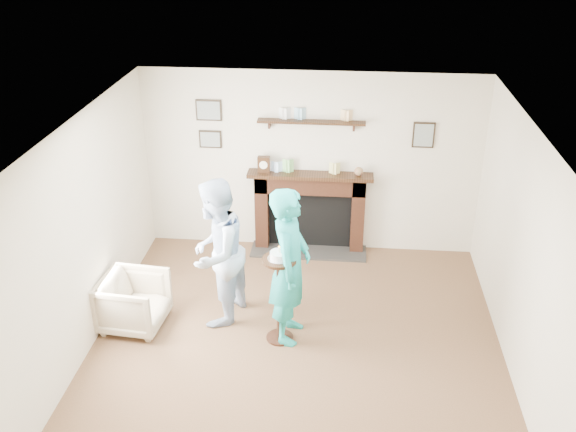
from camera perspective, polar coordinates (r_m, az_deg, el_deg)
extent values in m
plane|color=brown|center=(7.09, 0.61, -12.36)|extent=(5.00, 5.00, 0.00)
cube|color=beige|center=(8.63, 2.05, 4.72)|extent=(4.50, 0.04, 2.50)
cube|color=beige|center=(6.91, -18.29, -2.53)|extent=(0.04, 5.00, 2.50)
cube|color=beige|center=(6.61, 20.54, -4.26)|extent=(0.04, 5.00, 2.50)
cube|color=silver|center=(5.85, 0.73, 7.08)|extent=(4.50, 5.00, 0.04)
cube|color=black|center=(8.88, -2.32, 0.43)|extent=(0.18, 0.20, 1.10)
cube|color=black|center=(8.81, 6.22, 0.07)|extent=(0.18, 0.20, 1.10)
cube|color=black|center=(8.64, 1.98, 2.81)|extent=(1.50, 0.20, 0.24)
cube|color=black|center=(8.94, 1.95, -0.24)|extent=(1.14, 0.06, 0.86)
cube|color=#2D2B28|center=(8.97, 1.84, -3.16)|extent=(1.60, 0.44, 0.03)
cube|color=black|center=(8.56, 1.98, 3.62)|extent=(1.68, 0.26, 0.05)
cube|color=black|center=(8.35, 2.08, 8.35)|extent=(1.40, 0.15, 0.03)
cube|color=black|center=(8.56, -7.06, 9.32)|extent=(0.34, 0.03, 0.28)
cube|color=black|center=(8.68, -6.92, 6.80)|extent=(0.30, 0.03, 0.24)
cube|color=black|center=(8.51, 11.96, 7.06)|extent=(0.28, 0.03, 0.34)
cube|color=black|center=(8.56, -2.16, 4.60)|extent=(0.16, 0.09, 0.22)
cylinder|color=white|center=(8.51, -2.21, 4.55)|extent=(0.11, 0.01, 0.11)
sphere|color=green|center=(8.51, 6.30, 3.97)|extent=(0.12, 0.12, 0.12)
imported|color=tan|center=(7.74, -13.29, -9.40)|extent=(0.76, 0.74, 0.64)
imported|color=#A3B3CC|center=(7.70, -6.08, -8.93)|extent=(0.85, 0.99, 1.75)
imported|color=teal|center=(7.39, 0.16, -10.47)|extent=(0.49, 0.69, 1.81)
cylinder|color=black|center=(7.33, -0.73, -10.74)|extent=(0.31, 0.31, 0.02)
cylinder|color=black|center=(7.04, -0.76, -7.48)|extent=(0.07, 0.07, 0.98)
cylinder|color=black|center=(6.77, -0.78, -3.92)|extent=(0.37, 0.37, 0.03)
cylinder|color=silver|center=(6.76, -0.78, -3.78)|extent=(0.25, 0.25, 0.01)
cylinder|color=white|center=(6.74, -0.79, -3.49)|extent=(0.20, 0.20, 0.07)
cylinder|color=#FFE5A1|center=(6.71, -0.79, -3.03)|extent=(0.01, 0.01, 0.05)
sphere|color=orange|center=(6.69, -0.79, -2.75)|extent=(0.02, 0.02, 0.02)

